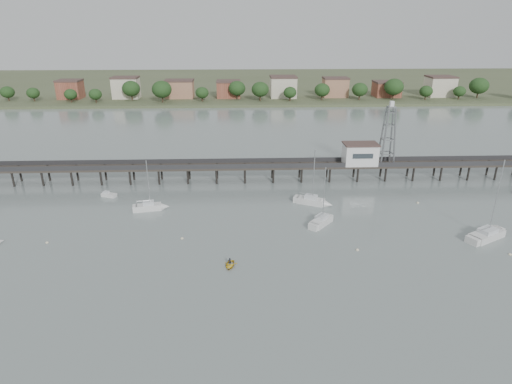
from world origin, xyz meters
TOP-DOWN VIEW (x-y plane):
  - ground_plane at (0.00, 0.00)m, footprint 500.00×500.00m
  - pier at (0.00, 60.00)m, footprint 150.00×5.00m
  - pier_building at (25.00, 60.00)m, footprint 8.40×5.40m
  - lattice_tower at (31.50, 60.00)m, footprint 3.20×3.20m
  - sailboat_b at (-22.95, 42.81)m, footprint 7.07×3.23m
  - sailboat_c at (11.78, 35.17)m, footprint 6.41×6.97m
  - sailboat_d at (41.56, 28.18)m, footprint 9.86×7.09m
  - sailboat_f at (11.67, 44.17)m, footprint 7.98×5.41m
  - white_tender at (-34.50, 50.63)m, footprint 3.67×2.58m
  - yellow_dinghy at (-6.50, 19.60)m, footprint 2.20×0.97m
  - dinghy_occupant at (-6.50, 19.60)m, footprint 0.72×1.35m
  - mooring_buoys at (7.16, 29.53)m, footprint 80.83×23.30m
  - far_shore at (0.36, 239.58)m, footprint 500.00×170.00m

SIDE VIEW (x-z plane):
  - ground_plane at x=0.00m, z-range 0.00..0.00m
  - yellow_dinghy at x=-6.50m, z-range -1.49..1.49m
  - dinghy_occupant at x=-6.50m, z-range -0.15..0.15m
  - mooring_buoys at x=7.16m, z-range -0.12..0.28m
  - white_tender at x=-34.50m, z-range -0.25..1.07m
  - sailboat_d at x=41.56m, z-range -7.29..8.55m
  - sailboat_f at x=11.67m, z-range -5.80..7.08m
  - sailboat_c at x=11.78m, z-range -5.46..6.76m
  - sailboat_b at x=-22.95m, z-range -5.05..6.36m
  - far_shore at x=0.36m, z-range -4.25..6.15m
  - pier at x=0.00m, z-range 1.04..6.54m
  - pier_building at x=25.00m, z-range 4.02..9.32m
  - lattice_tower at x=31.50m, z-range 3.35..18.85m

